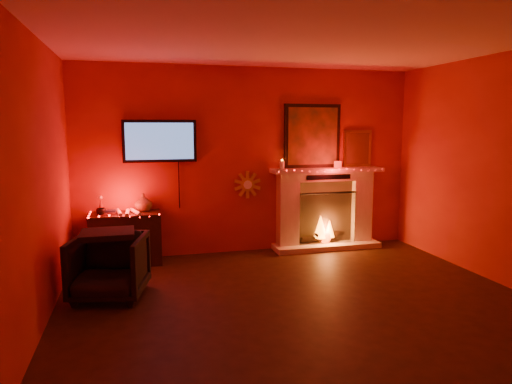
# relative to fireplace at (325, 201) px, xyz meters

# --- Properties ---
(room) EXTENTS (5.00, 5.00, 5.00)m
(room) POSITION_rel_fireplace_xyz_m (-1.14, -2.39, 0.63)
(room) COLOR black
(room) RESTS_ON ground
(floor) EXTENTS (5.00, 5.00, 0.00)m
(floor) POSITION_rel_fireplace_xyz_m (-1.14, -2.39, -0.72)
(floor) COLOR black
(floor) RESTS_ON ground
(fireplace) EXTENTS (1.72, 0.40, 2.18)m
(fireplace) POSITION_rel_fireplace_xyz_m (0.00, 0.00, 0.00)
(fireplace) COLOR beige
(fireplace) RESTS_ON floor
(tv) EXTENTS (1.00, 0.07, 1.24)m
(tv) POSITION_rel_fireplace_xyz_m (-2.44, 0.06, 0.92)
(tv) COLOR black
(tv) RESTS_ON room
(sunburst_clock) EXTENTS (0.40, 0.03, 0.40)m
(sunburst_clock) POSITION_rel_fireplace_xyz_m (-1.19, 0.09, 0.28)
(sunburst_clock) COLOR gold
(sunburst_clock) RESTS_ON room
(console_table) EXTENTS (0.92, 0.52, 0.95)m
(console_table) POSITION_rel_fireplace_xyz_m (-2.93, -0.13, -0.34)
(console_table) COLOR black
(console_table) RESTS_ON floor
(armchair) EXTENTS (0.90, 0.91, 0.69)m
(armchair) POSITION_rel_fireplace_xyz_m (-3.09, -1.36, -0.38)
(armchair) COLOR black
(armchair) RESTS_ON floor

